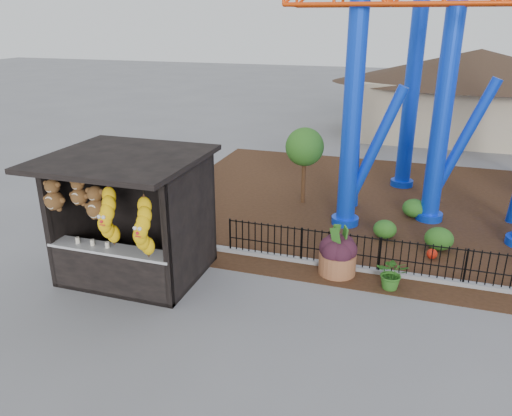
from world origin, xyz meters
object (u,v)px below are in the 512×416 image
(prize_booth, at_px, (128,221))
(roller_coaster, at_px, (497,4))
(terracotta_planter, at_px, (337,263))
(potted_plant, at_px, (392,273))

(prize_booth, distance_m, roller_coaster, 11.98)
(prize_booth, bearing_deg, roller_coaster, 42.06)
(roller_coaster, height_order, terracotta_planter, roller_coaster)
(terracotta_planter, height_order, potted_plant, potted_plant)
(prize_booth, height_order, potted_plant, prize_booth)
(roller_coaster, distance_m, potted_plant, 8.65)
(roller_coaster, xyz_separation_m, terracotta_planter, (-3.32, -5.53, -6.16))
(potted_plant, bearing_deg, roller_coaster, 72.94)
(potted_plant, bearing_deg, prize_booth, -165.58)
(roller_coaster, bearing_deg, potted_plant, -108.38)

